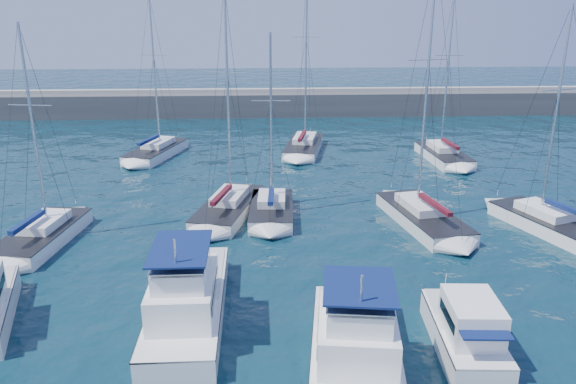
{
  "coord_description": "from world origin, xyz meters",
  "views": [
    {
      "loc": [
        -1.74,
        -23.96,
        14.23
      ],
      "look_at": [
        -0.08,
        9.47,
        3.0
      ],
      "focal_mm": 35.0,
      "sensor_mm": 36.0,
      "label": 1
    }
  ],
  "objects_px": {
    "motor_yacht_port_inner": "(187,301)",
    "sailboat_mid_a": "(42,236)",
    "motor_yacht_stbd_outer": "(466,333)",
    "sailboat_mid_e": "(549,223)",
    "sailboat_mid_b": "(228,207)",
    "motor_yacht_stbd_inner": "(356,345)",
    "sailboat_mid_c": "(272,210)",
    "sailboat_back_c": "(443,155)",
    "sailboat_back_a": "(156,151)",
    "sailboat_back_b": "(304,146)",
    "sailboat_mid_d": "(423,216)"
  },
  "relations": [
    {
      "from": "sailboat_mid_e",
      "to": "sailboat_mid_b",
      "type": "bearing_deg",
      "value": 149.53
    },
    {
      "from": "sailboat_mid_b",
      "to": "sailboat_back_a",
      "type": "bearing_deg",
      "value": 129.54
    },
    {
      "from": "sailboat_mid_b",
      "to": "sailboat_mid_e",
      "type": "relative_size",
      "value": 1.08
    },
    {
      "from": "sailboat_mid_b",
      "to": "sailboat_mid_e",
      "type": "height_order",
      "value": "sailboat_mid_b"
    },
    {
      "from": "motor_yacht_port_inner",
      "to": "sailboat_mid_c",
      "type": "height_order",
      "value": "sailboat_mid_c"
    },
    {
      "from": "motor_yacht_port_inner",
      "to": "sailboat_mid_a",
      "type": "distance_m",
      "value": 14.1
    },
    {
      "from": "motor_yacht_port_inner",
      "to": "sailboat_mid_d",
      "type": "relative_size",
      "value": 0.6
    },
    {
      "from": "sailboat_mid_a",
      "to": "sailboat_mid_d",
      "type": "height_order",
      "value": "sailboat_mid_d"
    },
    {
      "from": "sailboat_back_b",
      "to": "sailboat_mid_c",
      "type": "bearing_deg",
      "value": -89.8
    },
    {
      "from": "sailboat_mid_d",
      "to": "sailboat_back_b",
      "type": "xyz_separation_m",
      "value": [
        -6.52,
        20.28,
        0.01
      ]
    },
    {
      "from": "sailboat_mid_e",
      "to": "sailboat_mid_d",
      "type": "bearing_deg",
      "value": 149.4
    },
    {
      "from": "motor_yacht_port_inner",
      "to": "motor_yacht_stbd_outer",
      "type": "distance_m",
      "value": 12.52
    },
    {
      "from": "sailboat_mid_d",
      "to": "sailboat_mid_e",
      "type": "relative_size",
      "value": 1.2
    },
    {
      "from": "motor_yacht_stbd_outer",
      "to": "sailboat_mid_e",
      "type": "distance_m",
      "value": 16.78
    },
    {
      "from": "motor_yacht_stbd_inner",
      "to": "sailboat_back_c",
      "type": "bearing_deg",
      "value": 74.26
    },
    {
      "from": "motor_yacht_port_inner",
      "to": "sailboat_back_b",
      "type": "height_order",
      "value": "sailboat_back_b"
    },
    {
      "from": "sailboat_back_a",
      "to": "sailboat_mid_c",
      "type": "bearing_deg",
      "value": -40.55
    },
    {
      "from": "sailboat_mid_a",
      "to": "sailboat_mid_b",
      "type": "distance_m",
      "value": 12.21
    },
    {
      "from": "sailboat_mid_b",
      "to": "sailboat_back_a",
      "type": "height_order",
      "value": "sailboat_mid_b"
    },
    {
      "from": "sailboat_mid_e",
      "to": "sailboat_back_b",
      "type": "xyz_separation_m",
      "value": [
        -14.53,
        21.81,
        0.03
      ]
    },
    {
      "from": "motor_yacht_port_inner",
      "to": "sailboat_mid_a",
      "type": "xyz_separation_m",
      "value": [
        -10.19,
        9.73,
        -0.62
      ]
    },
    {
      "from": "sailboat_back_b",
      "to": "sailboat_back_c",
      "type": "bearing_deg",
      "value": -5.96
    },
    {
      "from": "sailboat_back_a",
      "to": "sailboat_mid_a",
      "type": "bearing_deg",
      "value": -82.4
    },
    {
      "from": "motor_yacht_stbd_outer",
      "to": "sailboat_mid_c",
      "type": "relative_size",
      "value": 0.5
    },
    {
      "from": "sailboat_mid_d",
      "to": "sailboat_back_a",
      "type": "xyz_separation_m",
      "value": [
        -21.16,
        19.01,
        -0.02
      ]
    },
    {
      "from": "sailboat_mid_b",
      "to": "motor_yacht_stbd_inner",
      "type": "bearing_deg",
      "value": -57.38
    },
    {
      "from": "motor_yacht_stbd_inner",
      "to": "motor_yacht_port_inner",
      "type": "bearing_deg",
      "value": 159.16
    },
    {
      "from": "sailboat_back_a",
      "to": "motor_yacht_stbd_outer",
      "type": "bearing_deg",
      "value": -43.82
    },
    {
      "from": "sailboat_mid_c",
      "to": "motor_yacht_port_inner",
      "type": "bearing_deg",
      "value": -104.53
    },
    {
      "from": "motor_yacht_port_inner",
      "to": "motor_yacht_stbd_inner",
      "type": "distance_m",
      "value": 8.26
    },
    {
      "from": "sailboat_mid_a",
      "to": "sailboat_mid_e",
      "type": "xyz_separation_m",
      "value": [
        32.65,
        0.48,
        0.01
      ]
    },
    {
      "from": "motor_yacht_port_inner",
      "to": "sailboat_mid_c",
      "type": "bearing_deg",
      "value": 72.22
    },
    {
      "from": "sailboat_mid_c",
      "to": "sailboat_back_c",
      "type": "distance_m",
      "value": 22.08
    },
    {
      "from": "sailboat_mid_c",
      "to": "sailboat_back_c",
      "type": "bearing_deg",
      "value": 43.39
    },
    {
      "from": "sailboat_mid_a",
      "to": "sailboat_mid_e",
      "type": "relative_size",
      "value": 0.93
    },
    {
      "from": "sailboat_back_a",
      "to": "sailboat_back_c",
      "type": "xyz_separation_m",
      "value": [
        27.72,
        -2.84,
        0.01
      ]
    },
    {
      "from": "sailboat_back_a",
      "to": "sailboat_back_b",
      "type": "height_order",
      "value": "sailboat_back_b"
    },
    {
      "from": "motor_yacht_stbd_outer",
      "to": "sailboat_back_b",
      "type": "bearing_deg",
      "value": 100.72
    },
    {
      "from": "motor_yacht_stbd_outer",
      "to": "sailboat_back_c",
      "type": "bearing_deg",
      "value": 77.87
    },
    {
      "from": "sailboat_mid_b",
      "to": "sailboat_mid_d",
      "type": "height_order",
      "value": "sailboat_mid_d"
    },
    {
      "from": "sailboat_mid_b",
      "to": "sailboat_back_c",
      "type": "xyz_separation_m",
      "value": [
        19.84,
        13.68,
        0.0
      ]
    },
    {
      "from": "sailboat_mid_c",
      "to": "sailboat_back_b",
      "type": "height_order",
      "value": "sailboat_back_b"
    },
    {
      "from": "sailboat_mid_b",
      "to": "motor_yacht_stbd_outer",
      "type": "bearing_deg",
      "value": -43.44
    },
    {
      "from": "motor_yacht_port_inner",
      "to": "sailboat_mid_b",
      "type": "distance_m",
      "value": 14.28
    },
    {
      "from": "motor_yacht_stbd_inner",
      "to": "sailboat_back_a",
      "type": "distance_m",
      "value": 37.39
    },
    {
      "from": "sailboat_back_b",
      "to": "sailboat_back_c",
      "type": "relative_size",
      "value": 1.15
    },
    {
      "from": "sailboat_mid_d",
      "to": "sailboat_back_c",
      "type": "xyz_separation_m",
      "value": [
        6.56,
        16.16,
        -0.01
      ]
    },
    {
      "from": "sailboat_mid_d",
      "to": "sailboat_back_c",
      "type": "distance_m",
      "value": 17.44
    },
    {
      "from": "motor_yacht_port_inner",
      "to": "sailboat_back_a",
      "type": "relative_size",
      "value": 0.68
    },
    {
      "from": "motor_yacht_stbd_inner",
      "to": "sailboat_mid_e",
      "type": "distance_m",
      "value": 20.78
    }
  ]
}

